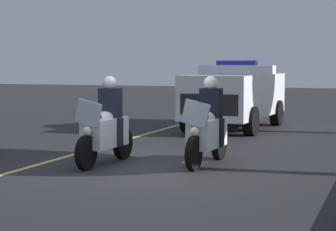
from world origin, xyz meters
name	(u,v)px	position (x,y,z in m)	size (l,w,h in m)	color
ground_plane	(147,168)	(0.00, 0.00, 0.00)	(80.00, 80.00, 0.00)	#28282B
lane_stripe_center	(49,161)	(0.00, -2.13, 0.00)	(48.00, 0.12, 0.01)	#E0D14C
police_motorcycle_lead_left	(106,128)	(-0.12, -0.92, 0.70)	(2.14, 0.59, 1.72)	black
police_motorcycle_lead_right	(208,129)	(-0.72, 0.97, 0.70)	(2.14, 0.59, 1.72)	black
police_suv	(236,93)	(-7.41, -0.13, 1.07)	(4.99, 2.26, 2.05)	silver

